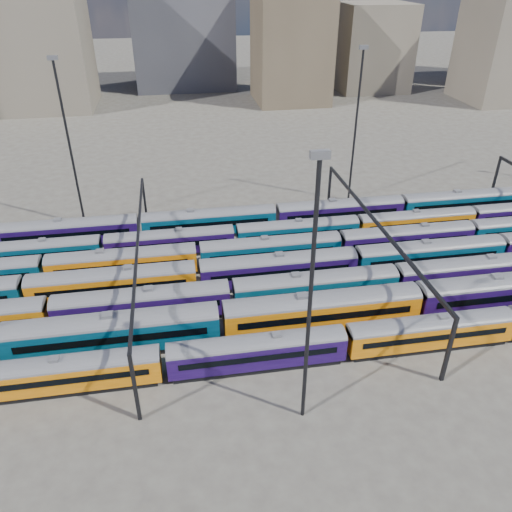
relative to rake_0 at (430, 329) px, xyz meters
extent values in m
plane|color=#47423C|center=(-10.84, 15.00, -2.43)|extent=(500.00, 500.00, 0.00)
cube|color=black|center=(-37.91, 0.00, -2.11)|extent=(17.44, 2.26, 0.64)
cube|color=#C56707|center=(-37.91, 0.00, -0.46)|extent=(18.36, 2.66, 2.66)
cylinder|color=#4C4C51|center=(-37.91, 0.00, 0.87)|extent=(18.36, 2.66, 2.66)
cube|color=black|center=(-37.91, -1.35, -0.14)|extent=(16.15, 0.06, 0.69)
cube|color=black|center=(-37.91, 1.35, -0.14)|extent=(16.15, 0.06, 0.69)
cube|color=slate|center=(-37.91, 0.00, 1.58)|extent=(0.92, 0.83, 0.32)
cube|color=black|center=(-18.96, 0.00, -2.11)|extent=(17.44, 2.26, 0.64)
cube|color=#17073A|center=(-18.96, 0.00, -0.46)|extent=(18.36, 2.66, 2.66)
cylinder|color=#4C4C51|center=(-18.96, 0.00, 0.87)|extent=(18.36, 2.66, 2.66)
cube|color=black|center=(-18.96, -1.35, -0.14)|extent=(16.15, 0.06, 0.69)
cube|color=black|center=(-18.96, 1.35, -0.14)|extent=(16.15, 0.06, 0.69)
cube|color=slate|center=(-18.96, 0.00, 1.58)|extent=(0.92, 0.83, 0.32)
cube|color=black|center=(0.00, 0.00, -2.11)|extent=(17.44, 2.26, 0.64)
cube|color=#C56707|center=(0.00, 0.00, -0.46)|extent=(18.36, 2.66, 2.66)
cylinder|color=#4C4C51|center=(0.00, 0.00, 0.87)|extent=(18.36, 2.66, 2.66)
cube|color=black|center=(0.00, -1.35, -0.14)|extent=(16.15, 0.06, 0.69)
cube|color=black|center=(0.00, 1.35, -0.14)|extent=(16.15, 0.06, 0.69)
cube|color=slate|center=(0.00, 0.00, 1.58)|extent=(0.92, 0.83, 0.32)
cube|color=black|center=(-33.60, 5.00, -2.04)|extent=(21.22, 2.75, 0.78)
cube|color=#04334A|center=(-33.60, 5.00, -0.03)|extent=(22.34, 3.24, 3.24)
cylinder|color=#4C4C51|center=(-33.60, 5.00, 1.59)|extent=(22.34, 3.24, 3.24)
cube|color=black|center=(-33.60, 3.36, 0.36)|extent=(19.66, 0.06, 0.84)
cube|color=black|center=(-33.60, 6.64, 0.36)|extent=(19.66, 0.06, 0.84)
cube|color=slate|center=(-33.60, 5.00, 2.45)|extent=(1.12, 1.01, 0.39)
cube|color=black|center=(-10.67, 5.00, -2.04)|extent=(21.22, 2.75, 0.78)
cube|color=#C56707|center=(-10.67, 5.00, -0.03)|extent=(22.34, 3.24, 3.24)
cylinder|color=#4C4C51|center=(-10.67, 5.00, 1.59)|extent=(22.34, 3.24, 3.24)
cube|color=black|center=(-10.67, 3.36, 0.36)|extent=(19.66, 0.06, 0.84)
cube|color=black|center=(-10.67, 6.64, 0.36)|extent=(19.66, 0.06, 0.84)
cube|color=slate|center=(-10.67, 5.00, 2.45)|extent=(1.12, 1.01, 0.39)
cube|color=black|center=(12.27, 5.00, -2.04)|extent=(21.22, 2.75, 0.78)
cube|color=#17073A|center=(12.27, 5.00, -0.03)|extent=(22.34, 3.24, 3.24)
cylinder|color=#4C4C51|center=(12.27, 5.00, 1.59)|extent=(22.34, 3.24, 3.24)
cube|color=black|center=(12.27, 6.64, 0.36)|extent=(19.66, 0.06, 0.84)
cube|color=slate|center=(12.27, 5.00, 2.45)|extent=(1.12, 1.01, 0.39)
cube|color=black|center=(-30.74, 10.00, -2.08)|extent=(19.11, 2.48, 0.70)
cube|color=#17073A|center=(-30.74, 10.00, -0.27)|extent=(20.11, 2.92, 2.92)
cylinder|color=#4C4C51|center=(-30.74, 10.00, 1.19)|extent=(20.11, 2.92, 2.92)
cube|color=black|center=(-30.74, 8.52, 0.08)|extent=(17.70, 0.06, 0.75)
cube|color=black|center=(-30.74, 11.48, 0.08)|extent=(17.70, 0.06, 0.75)
cube|color=slate|center=(-30.74, 10.00, 1.96)|extent=(1.01, 0.91, 0.35)
cube|color=black|center=(-10.03, 10.00, -2.08)|extent=(19.11, 2.48, 0.70)
cube|color=#04334A|center=(-10.03, 10.00, -0.27)|extent=(20.11, 2.92, 2.92)
cylinder|color=#4C4C51|center=(-10.03, 10.00, 1.19)|extent=(20.11, 2.92, 2.92)
cube|color=black|center=(-10.03, 8.52, 0.08)|extent=(17.70, 0.06, 0.75)
cube|color=black|center=(-10.03, 11.48, 0.08)|extent=(17.70, 0.06, 0.75)
cube|color=slate|center=(-10.03, 10.00, 1.96)|extent=(1.01, 0.91, 0.35)
cube|color=black|center=(10.69, 10.00, -2.08)|extent=(19.11, 2.48, 0.70)
cube|color=#17073A|center=(10.69, 10.00, -0.27)|extent=(20.11, 2.92, 2.92)
cylinder|color=#4C4C51|center=(10.69, 10.00, 1.19)|extent=(20.11, 2.92, 2.92)
cube|color=black|center=(10.69, 8.52, 0.08)|extent=(17.70, 0.06, 0.75)
cube|color=black|center=(10.69, 11.48, 0.08)|extent=(17.70, 0.06, 0.75)
cube|color=slate|center=(10.69, 10.00, 1.96)|extent=(1.01, 0.91, 0.35)
cube|color=black|center=(-34.43, 15.00, -2.08)|extent=(19.25, 2.50, 0.71)
cube|color=#C56707|center=(-34.43, 15.00, -0.26)|extent=(20.26, 2.94, 2.94)
cylinder|color=#4C4C51|center=(-34.43, 15.00, 1.21)|extent=(20.26, 2.94, 2.94)
cube|color=black|center=(-34.43, 13.51, 0.10)|extent=(17.83, 0.06, 0.76)
cube|color=black|center=(-34.43, 16.49, 0.10)|extent=(17.83, 0.06, 0.76)
cube|color=slate|center=(-34.43, 15.00, 2.00)|extent=(1.01, 0.91, 0.35)
cube|color=black|center=(-13.57, 15.00, -2.08)|extent=(19.25, 2.50, 0.71)
cube|color=#17073A|center=(-13.57, 15.00, -0.26)|extent=(20.26, 2.94, 2.94)
cylinder|color=#4C4C51|center=(-13.57, 15.00, 1.21)|extent=(20.26, 2.94, 2.94)
cube|color=black|center=(-13.57, 13.51, 0.10)|extent=(17.83, 0.06, 0.76)
cube|color=black|center=(-13.57, 16.49, 0.10)|extent=(17.83, 0.06, 0.76)
cube|color=slate|center=(-13.57, 15.00, 2.00)|extent=(1.01, 0.91, 0.35)
cube|color=black|center=(7.29, 15.00, -2.08)|extent=(19.25, 2.50, 0.71)
cube|color=#04334A|center=(7.29, 15.00, -0.26)|extent=(20.26, 2.94, 2.94)
cylinder|color=#4C4C51|center=(7.29, 15.00, 1.21)|extent=(20.26, 2.94, 2.94)
cube|color=black|center=(7.29, 13.51, 0.10)|extent=(17.83, 0.06, 0.76)
cube|color=black|center=(7.29, 16.49, 0.10)|extent=(17.83, 0.06, 0.76)
cube|color=slate|center=(7.29, 15.00, 2.00)|extent=(1.01, 0.91, 0.35)
cube|color=black|center=(-33.58, 20.00, -2.10)|extent=(18.36, 2.38, 0.68)
cube|color=#C56707|center=(-33.58, 20.00, -0.36)|extent=(19.32, 2.80, 2.80)
cylinder|color=#4C4C51|center=(-33.58, 20.00, 1.04)|extent=(19.32, 2.80, 2.80)
cube|color=black|center=(-33.58, 18.58, -0.02)|extent=(17.00, 0.06, 0.72)
cube|color=black|center=(-33.58, 21.42, -0.02)|extent=(17.00, 0.06, 0.72)
cube|color=slate|center=(-33.58, 20.00, 1.79)|extent=(0.97, 0.87, 0.34)
cube|color=black|center=(-13.65, 20.00, -2.10)|extent=(18.36, 2.38, 0.68)
cube|color=#04334A|center=(-13.65, 20.00, -0.36)|extent=(19.32, 2.80, 2.80)
cylinder|color=#4C4C51|center=(-13.65, 20.00, 1.04)|extent=(19.32, 2.80, 2.80)
cube|color=black|center=(-13.65, 18.58, -0.02)|extent=(17.00, 0.06, 0.72)
cube|color=black|center=(-13.65, 21.42, -0.02)|extent=(17.00, 0.06, 0.72)
cube|color=slate|center=(-13.65, 20.00, 1.79)|extent=(0.97, 0.87, 0.34)
cube|color=black|center=(6.27, 20.00, -2.10)|extent=(18.36, 2.38, 0.68)
cube|color=#17073A|center=(6.27, 20.00, -0.36)|extent=(19.32, 2.80, 2.80)
cylinder|color=#4C4C51|center=(6.27, 20.00, 1.04)|extent=(19.32, 2.80, 2.80)
cube|color=black|center=(6.27, 18.58, -0.02)|extent=(17.00, 0.06, 0.72)
cube|color=black|center=(6.27, 21.42, -0.02)|extent=(17.00, 0.06, 0.72)
cube|color=slate|center=(6.27, 20.00, 1.79)|extent=(0.97, 0.87, 0.34)
cube|color=black|center=(-45.93, 25.00, -2.12)|extent=(17.17, 2.23, 0.63)
cube|color=#04334A|center=(-45.93, 25.00, -0.49)|extent=(18.08, 2.62, 2.62)
cylinder|color=#4C4C51|center=(-45.93, 25.00, 0.82)|extent=(18.08, 2.62, 2.62)
cube|color=black|center=(-45.93, 23.67, -0.18)|extent=(15.91, 0.06, 0.68)
cube|color=black|center=(-45.93, 26.33, -0.18)|extent=(15.91, 0.06, 0.68)
cube|color=slate|center=(-45.93, 25.00, 1.52)|extent=(0.90, 0.81, 0.32)
cube|color=black|center=(-27.26, 25.00, -2.12)|extent=(17.17, 2.23, 0.63)
cube|color=#17073A|center=(-27.26, 25.00, -0.49)|extent=(18.08, 2.62, 2.62)
cylinder|color=#4C4C51|center=(-27.26, 25.00, 0.82)|extent=(18.08, 2.62, 2.62)
cube|color=black|center=(-27.26, 23.67, -0.18)|extent=(15.91, 0.06, 0.68)
cube|color=black|center=(-27.26, 26.33, -0.18)|extent=(15.91, 0.06, 0.68)
cube|color=slate|center=(-27.26, 25.00, 1.52)|extent=(0.90, 0.81, 0.32)
cube|color=black|center=(-8.58, 25.00, -2.12)|extent=(17.17, 2.23, 0.63)
cube|color=#04334A|center=(-8.58, 25.00, -0.49)|extent=(18.08, 2.62, 2.62)
cylinder|color=#4C4C51|center=(-8.58, 25.00, 0.82)|extent=(18.08, 2.62, 2.62)
cube|color=black|center=(-8.58, 23.67, -0.18)|extent=(15.91, 0.06, 0.68)
cube|color=black|center=(-8.58, 26.33, -0.18)|extent=(15.91, 0.06, 0.68)
cube|color=slate|center=(-8.58, 25.00, 1.52)|extent=(0.90, 0.81, 0.32)
cube|color=black|center=(10.10, 25.00, -2.12)|extent=(17.17, 2.23, 0.63)
cube|color=#C56707|center=(10.10, 25.00, -0.49)|extent=(18.08, 2.62, 2.62)
cylinder|color=#4C4C51|center=(10.10, 25.00, 0.82)|extent=(18.08, 2.62, 2.62)
cube|color=black|center=(10.10, 23.67, -0.18)|extent=(15.91, 0.06, 0.68)
cube|color=black|center=(10.10, 26.33, -0.18)|extent=(15.91, 0.06, 0.68)
cube|color=slate|center=(10.10, 25.00, 1.52)|extent=(0.90, 0.81, 0.32)
cube|color=black|center=(-41.99, 30.00, -2.08)|extent=(19.14, 2.48, 0.71)
cube|color=#17073A|center=(-41.99, 30.00, -0.27)|extent=(20.15, 2.92, 2.92)
cylinder|color=#4C4C51|center=(-41.99, 30.00, 1.19)|extent=(20.15, 2.92, 2.92)
cube|color=black|center=(-41.99, 28.52, 0.08)|extent=(17.73, 0.06, 0.76)
cube|color=black|center=(-41.99, 31.48, 0.08)|extent=(17.73, 0.06, 0.76)
cube|color=slate|center=(-41.99, 30.00, 1.97)|extent=(1.01, 0.91, 0.35)
cube|color=black|center=(-21.24, 30.00, -2.08)|extent=(19.14, 2.48, 0.71)
cube|color=#04334A|center=(-21.24, 30.00, -0.27)|extent=(20.15, 2.92, 2.92)
cylinder|color=#4C4C51|center=(-21.24, 30.00, 1.19)|extent=(20.15, 2.92, 2.92)
cube|color=black|center=(-21.24, 28.52, 0.08)|extent=(17.73, 0.06, 0.76)
cube|color=black|center=(-21.24, 31.48, 0.08)|extent=(17.73, 0.06, 0.76)
cube|color=slate|center=(-21.24, 30.00, 1.97)|extent=(1.01, 0.91, 0.35)
cube|color=black|center=(-0.49, 30.00, -2.08)|extent=(19.14, 2.48, 0.71)
cube|color=#17073A|center=(-0.49, 30.00, -0.27)|extent=(20.15, 2.92, 2.92)
cylinder|color=#4C4C51|center=(-0.49, 30.00, 1.19)|extent=(20.15, 2.92, 2.92)
cube|color=black|center=(-0.49, 28.52, 0.08)|extent=(17.73, 0.06, 0.76)
cube|color=black|center=(-0.49, 31.48, 0.08)|extent=(17.73, 0.06, 0.76)
cube|color=slate|center=(-0.49, 30.00, 1.97)|extent=(1.01, 0.91, 0.35)
cube|color=black|center=(20.26, 30.00, -2.08)|extent=(19.14, 2.48, 0.71)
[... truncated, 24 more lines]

